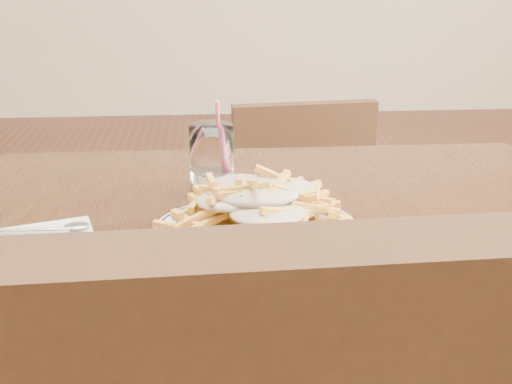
{
  "coord_description": "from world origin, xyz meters",
  "views": [
    {
      "loc": [
        -0.02,
        -0.86,
        1.16
      ],
      "look_at": [
        0.04,
        -0.02,
        0.82
      ],
      "focal_mm": 45.0,
      "sensor_mm": 36.0,
      "label": 1
    }
  ],
  "objects": [
    {
      "name": "table",
      "position": [
        0.0,
        0.0,
        0.67
      ],
      "size": [
        1.2,
        0.8,
        0.75
      ],
      "color": "black",
      "rests_on": "ground"
    },
    {
      "name": "chair_far",
      "position": [
        0.2,
        0.74,
        0.44
      ],
      "size": [
        0.39,
        0.39,
        0.78
      ],
      "color": "#311D10",
      "rests_on": "ground"
    },
    {
      "name": "fries_plate",
      "position": [
        0.04,
        -0.02,
        0.76
      ],
      "size": [
        0.36,
        0.34,
        0.02
      ],
      "color": "white",
      "rests_on": "table"
    },
    {
      "name": "loaded_fries",
      "position": [
        0.04,
        -0.02,
        0.81
      ],
      "size": [
        0.29,
        0.26,
        0.07
      ],
      "color": "gold",
      "rests_on": "fries_plate"
    },
    {
      "name": "napkin",
      "position": [
        -0.28,
        -0.03,
        0.75
      ],
      "size": [
        0.22,
        0.17,
        0.01
      ],
      "primitive_type": "cube",
      "rotation": [
        0.0,
        0.0,
        0.3
      ],
      "color": "white",
      "rests_on": "table"
    },
    {
      "name": "cutlery",
      "position": [
        -0.29,
        -0.03,
        0.76
      ],
      "size": [
        0.19,
        0.07,
        0.01
      ],
      "color": "silver",
      "rests_on": "napkin"
    },
    {
      "name": "water_glass",
      "position": [
        -0.02,
        0.16,
        0.8
      ],
      "size": [
        0.07,
        0.07,
        0.16
      ],
      "color": "white",
      "rests_on": "table"
    }
  ]
}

